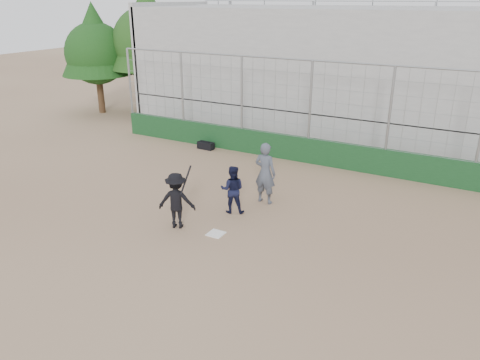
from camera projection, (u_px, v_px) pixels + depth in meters
The scene contains 10 objects.
ground at pixel (216, 234), 13.10m from camera, with size 90.00×90.00×0.00m, color brown.
home_plate at pixel (216, 234), 13.09m from camera, with size 0.44×0.44×0.02m, color white.
backstop at pixel (308, 139), 18.46m from camera, with size 18.10×0.25×4.04m.
bleachers at pixel (349, 72), 21.78m from camera, with size 20.25×6.70×6.98m.
tree_left at pixel (148, 33), 25.41m from camera, with size 4.48×4.48×7.00m.
tree_right at pixel (95, 45), 25.54m from camera, with size 3.84×3.84×6.00m.
batter_at_plate at pixel (177, 200), 13.24m from camera, with size 1.22×0.98×1.81m.
catcher_crouched at pixel (232, 197), 14.23m from camera, with size 0.90×0.81×1.04m.
umpire at pixel (265, 176), 14.82m from camera, with size 0.73×0.48×1.80m, color #444A56.
equipment_bag at pixel (206, 145), 20.38m from camera, with size 0.75×0.35×0.35m.
Camera 1 is at (6.21, -9.87, 6.20)m, focal length 35.00 mm.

